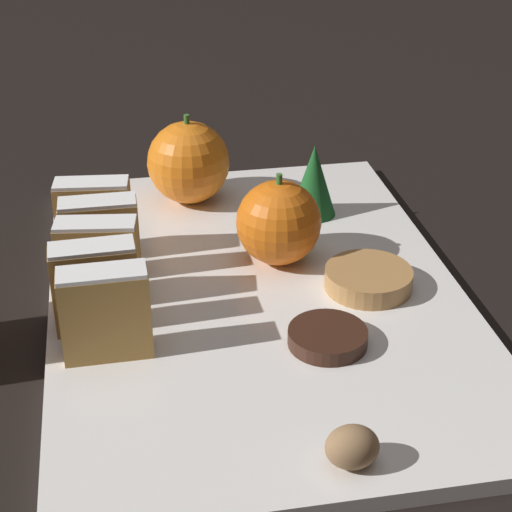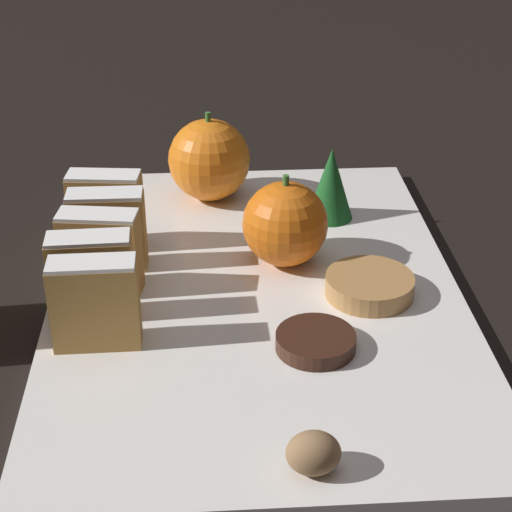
# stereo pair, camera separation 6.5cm
# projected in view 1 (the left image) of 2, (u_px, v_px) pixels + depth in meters

# --- Properties ---
(ground_plane) EXTENTS (6.00, 6.00, 0.00)m
(ground_plane) POSITION_uv_depth(u_px,v_px,m) (256.00, 302.00, 0.68)
(ground_plane) COLOR black
(serving_platter) EXTENTS (0.32, 0.46, 0.01)m
(serving_platter) POSITION_uv_depth(u_px,v_px,m) (256.00, 296.00, 0.67)
(serving_platter) COLOR white
(serving_platter) RESTS_ON ground_plane
(stollen_slice_front) EXTENTS (0.06, 0.03, 0.07)m
(stollen_slice_front) POSITION_uv_depth(u_px,v_px,m) (105.00, 313.00, 0.58)
(stollen_slice_front) COLOR #B28442
(stollen_slice_front) RESTS_ON serving_platter
(stollen_slice_second) EXTENTS (0.06, 0.03, 0.07)m
(stollen_slice_second) POSITION_uv_depth(u_px,v_px,m) (95.00, 287.00, 0.61)
(stollen_slice_second) COLOR #B28442
(stollen_slice_second) RESTS_ON serving_platter
(stollen_slice_third) EXTENTS (0.06, 0.03, 0.07)m
(stollen_slice_third) POSITION_uv_depth(u_px,v_px,m) (99.00, 261.00, 0.64)
(stollen_slice_third) COLOR #B28442
(stollen_slice_third) RESTS_ON serving_platter
(stollen_slice_fourth) EXTENTS (0.06, 0.02, 0.07)m
(stollen_slice_fourth) POSITION_uv_depth(u_px,v_px,m) (101.00, 239.00, 0.67)
(stollen_slice_fourth) COLOR #B28442
(stollen_slice_fourth) RESTS_ON serving_platter
(stollen_slice_fifth) EXTENTS (0.06, 0.03, 0.07)m
(stollen_slice_fifth) POSITION_uv_depth(u_px,v_px,m) (94.00, 218.00, 0.70)
(stollen_slice_fifth) COLOR #B28442
(stollen_slice_fifth) RESTS_ON serving_platter
(orange_near) EXTENTS (0.08, 0.08, 0.08)m
(orange_near) POSITION_uv_depth(u_px,v_px,m) (188.00, 162.00, 0.79)
(orange_near) COLOR orange
(orange_near) RESTS_ON serving_platter
(orange_far) EXTENTS (0.07, 0.07, 0.08)m
(orange_far) POSITION_uv_depth(u_px,v_px,m) (279.00, 223.00, 0.69)
(orange_far) COLOR orange
(orange_far) RESTS_ON serving_platter
(walnut) EXTENTS (0.03, 0.03, 0.03)m
(walnut) POSITION_uv_depth(u_px,v_px,m) (352.00, 447.00, 0.49)
(walnut) COLOR #8E6B47
(walnut) RESTS_ON serving_platter
(chocolate_cookie) EXTENTS (0.06, 0.06, 0.01)m
(chocolate_cookie) POSITION_uv_depth(u_px,v_px,m) (328.00, 337.00, 0.60)
(chocolate_cookie) COLOR #381E14
(chocolate_cookie) RESTS_ON serving_platter
(gingerbread_cookie) EXTENTS (0.07, 0.07, 0.02)m
(gingerbread_cookie) POSITION_uv_depth(u_px,v_px,m) (368.00, 279.00, 0.67)
(gingerbread_cookie) COLOR #B27F47
(gingerbread_cookie) RESTS_ON serving_platter
(evergreen_sprig) EXTENTS (0.04, 0.04, 0.07)m
(evergreen_sprig) POSITION_uv_depth(u_px,v_px,m) (314.00, 180.00, 0.77)
(evergreen_sprig) COLOR #195623
(evergreen_sprig) RESTS_ON serving_platter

